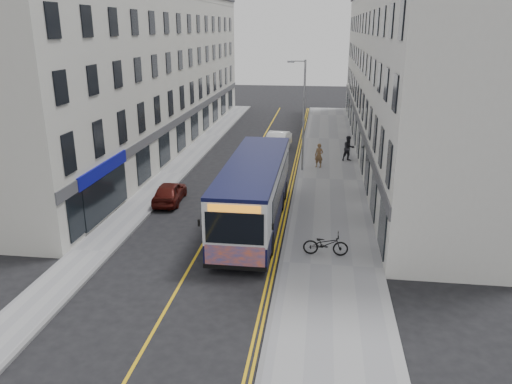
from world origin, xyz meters
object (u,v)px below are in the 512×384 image
(pedestrian_far, at_px, (349,148))
(car_white, at_px, (277,142))
(pedestrian_near, at_px, (319,156))
(city_bus, at_px, (254,191))
(bicycle, at_px, (326,244))
(car_maroon, at_px, (170,192))
(streetlamp, at_px, (303,112))

(pedestrian_far, bearing_deg, car_white, 128.36)
(pedestrian_near, distance_m, car_white, 6.34)
(pedestrian_near, relative_size, car_white, 0.37)
(city_bus, height_order, pedestrian_near, city_bus)
(bicycle, xyz_separation_m, car_white, (-4.16, 20.38, 0.13))
(bicycle, distance_m, car_white, 20.80)
(pedestrian_far, xyz_separation_m, car_maroon, (-11.10, -10.99, -0.46))
(bicycle, bearing_deg, car_white, 11.26)
(streetlamp, bearing_deg, pedestrian_near, 37.74)
(bicycle, relative_size, car_maroon, 0.55)
(bicycle, relative_size, car_white, 0.43)
(bicycle, xyz_separation_m, pedestrian_near, (-0.53, 15.19, 0.35))
(streetlamp, xyz_separation_m, pedestrian_near, (1.26, 0.98, -3.36))
(car_white, bearing_deg, pedestrian_far, -19.33)
(pedestrian_near, bearing_deg, car_maroon, -113.73)
(pedestrian_near, bearing_deg, pedestrian_far, 65.45)
(bicycle, xyz_separation_m, car_maroon, (-9.36, 6.40, -0.02))
(city_bus, xyz_separation_m, pedestrian_far, (5.54, 13.82, -0.82))
(city_bus, bearing_deg, car_maroon, 152.97)
(streetlamp, bearing_deg, car_maroon, -134.09)
(city_bus, bearing_deg, streetlamp, 79.31)
(bicycle, bearing_deg, pedestrian_far, -5.99)
(car_white, bearing_deg, car_maroon, -102.84)
(streetlamp, bearing_deg, pedestrian_far, 41.93)
(car_white, distance_m, car_maroon, 14.92)
(car_maroon, bearing_deg, city_bus, 149.58)
(pedestrian_far, bearing_deg, pedestrian_near, -160.70)
(city_bus, relative_size, bicycle, 5.85)
(city_bus, relative_size, pedestrian_far, 6.13)
(pedestrian_near, distance_m, car_maroon, 12.47)
(streetlamp, height_order, car_white, streetlamp)
(bicycle, height_order, pedestrian_far, pedestrian_far)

